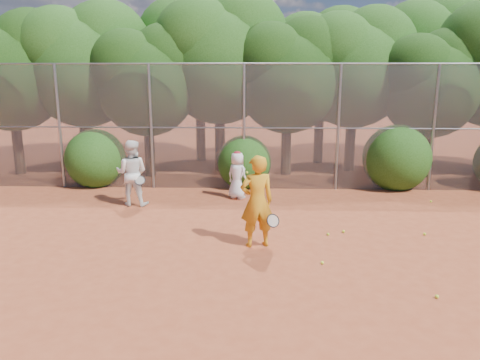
{
  "coord_description": "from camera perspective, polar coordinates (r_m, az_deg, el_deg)",
  "views": [
    {
      "loc": [
        -0.58,
        -8.95,
        3.78
      ],
      "look_at": [
        -1.0,
        2.5,
        1.1
      ],
      "focal_mm": 35.0,
      "sensor_mm": 36.0,
      "label": 1
    }
  ],
  "objects": [
    {
      "name": "ground",
      "position": [
        9.74,
        5.43,
        -9.75
      ],
      "size": [
        80.0,
        80.0,
        0.0
      ],
      "primitive_type": "plane",
      "color": "#9E4223",
      "rests_on": "ground"
    },
    {
      "name": "fence_back",
      "position": [
        15.06,
        3.86,
        6.55
      ],
      "size": [
        20.05,
        0.09,
        4.03
      ],
      "color": "gray",
      "rests_on": "ground"
    },
    {
      "name": "tree_0",
      "position": [
        19.16,
        -26.1,
        12.32
      ],
      "size": [
        4.38,
        3.81,
        6.0
      ],
      "color": "black",
      "rests_on": "ground"
    },
    {
      "name": "tree_1",
      "position": [
        18.62,
        -18.43,
        13.7
      ],
      "size": [
        4.64,
        4.03,
        6.35
      ],
      "color": "black",
      "rests_on": "ground"
    },
    {
      "name": "tree_2",
      "position": [
        17.23,
        -11.14,
        12.27
      ],
      "size": [
        3.99,
        3.47,
        5.47
      ],
      "color": "black",
      "rests_on": "ground"
    },
    {
      "name": "tree_3",
      "position": [
        17.86,
        -2.35,
        15.13
      ],
      "size": [
        4.89,
        4.26,
        6.7
      ],
      "color": "black",
      "rests_on": "ground"
    },
    {
      "name": "tree_4",
      "position": [
        17.23,
        6.02,
        13.02
      ],
      "size": [
        4.19,
        3.64,
        5.73
      ],
      "color": "black",
      "rests_on": "ground"
    },
    {
      "name": "tree_5",
      "position": [
        18.36,
        13.92,
        13.63
      ],
      "size": [
        4.51,
        3.92,
        6.17
      ],
      "color": "black",
      "rests_on": "ground"
    },
    {
      "name": "tree_6",
      "position": [
        18.06,
        22.38,
        11.21
      ],
      "size": [
        3.86,
        3.36,
        5.29
      ],
      "color": "black",
      "rests_on": "ground"
    },
    {
      "name": "tree_9",
      "position": [
        21.12,
        -18.87,
        14.0
      ],
      "size": [
        4.83,
        4.2,
        6.62
      ],
      "color": "black",
      "rests_on": "ground"
    },
    {
      "name": "tree_10",
      "position": [
        20.15,
        -4.79,
        15.53
      ],
      "size": [
        5.15,
        4.48,
        7.06
      ],
      "color": "black",
      "rests_on": "ground"
    },
    {
      "name": "tree_11",
      "position": [
        19.77,
        10.07,
        14.08
      ],
      "size": [
        4.64,
        4.03,
        6.35
      ],
      "color": "black",
      "rests_on": "ground"
    },
    {
      "name": "tree_12",
      "position": [
        21.44,
        22.27,
        14.18
      ],
      "size": [
        5.02,
        4.37,
        6.88
      ],
      "color": "black",
      "rests_on": "ground"
    },
    {
      "name": "bush_0",
      "position": [
        16.42,
        -17.23,
        2.83
      ],
      "size": [
        2.0,
        2.0,
        2.0
      ],
      "primitive_type": "sphere",
      "color": "#1C4611",
      "rests_on": "ground"
    },
    {
      "name": "bush_1",
      "position": [
        15.53,
        0.51,
        2.48
      ],
      "size": [
        1.8,
        1.8,
        1.8
      ],
      "primitive_type": "sphere",
      "color": "#1C4611",
      "rests_on": "ground"
    },
    {
      "name": "bush_2",
      "position": [
        16.15,
        18.56,
        2.92
      ],
      "size": [
        2.2,
        2.2,
        2.2
      ],
      "primitive_type": "sphere",
      "color": "#1C4611",
      "rests_on": "ground"
    },
    {
      "name": "player_yellow",
      "position": [
        10.15,
        2.07,
        -2.63
      ],
      "size": [
        0.94,
        0.67,
        2.04
      ],
      "rotation": [
        0.0,
        0.0,
        3.42
      ],
      "color": "orange",
      "rests_on": "ground"
    },
    {
      "name": "player_teen",
      "position": [
        14.06,
        -0.34,
        0.61
      ],
      "size": [
        0.83,
        0.77,
        1.46
      ],
      "rotation": [
        0.0,
        0.0,
        2.53
      ],
      "color": "white",
      "rests_on": "ground"
    },
    {
      "name": "player_white",
      "position": [
        13.67,
        -13.06,
        0.84
      ],
      "size": [
        0.95,
        0.8,
        1.88
      ],
      "rotation": [
        0.0,
        0.0,
        3.09
      ],
      "color": "white",
      "rests_on": "ground"
    },
    {
      "name": "ball_0",
      "position": [
        11.26,
        10.69,
        -6.51
      ],
      "size": [
        0.07,
        0.07,
        0.07
      ],
      "primitive_type": "sphere",
      "color": "#C5E128",
      "rests_on": "ground"
    },
    {
      "name": "ball_1",
      "position": [
        11.9,
        21.58,
        -6.14
      ],
      "size": [
        0.07,
        0.07,
        0.07
      ],
      "primitive_type": "sphere",
      "color": "#C5E128",
      "rests_on": "ground"
    },
    {
      "name": "ball_2",
      "position": [
        8.86,
        22.87,
        -12.96
      ],
      "size": [
        0.07,
        0.07,
        0.07
      ],
      "primitive_type": "sphere",
      "color": "#C5E128",
      "rests_on": "ground"
    },
    {
      "name": "ball_4",
      "position": [
        9.65,
        10.0,
        -9.89
      ],
      "size": [
        0.07,
        0.07,
        0.07
      ],
      "primitive_type": "sphere",
      "color": "#C5E128",
      "rests_on": "ground"
    },
    {
      "name": "ball_5",
      "position": [
        14.87,
        22.25,
        -2.43
      ],
      "size": [
        0.07,
        0.07,
        0.07
      ],
      "primitive_type": "sphere",
      "color": "#C5E128",
      "rests_on": "ground"
    },
    {
      "name": "ball_6",
      "position": [
        11.52,
        12.51,
        -6.13
      ],
      "size": [
        0.07,
        0.07,
        0.07
      ],
      "primitive_type": "sphere",
      "color": "#C5E128",
      "rests_on": "ground"
    }
  ]
}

